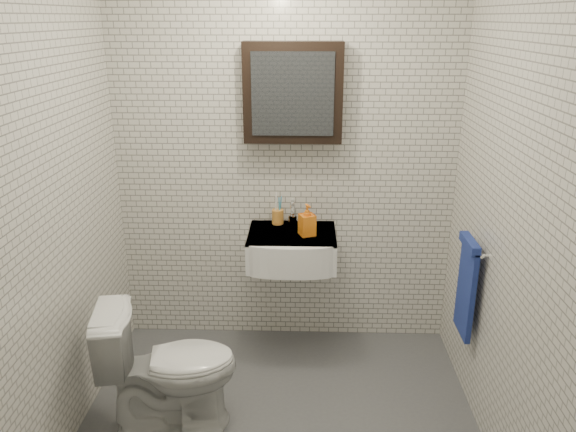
{
  "coord_description": "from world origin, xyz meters",
  "views": [
    {
      "loc": [
        0.13,
        -2.52,
        2.14
      ],
      "look_at": [
        0.04,
        0.45,
        1.08
      ],
      "focal_mm": 35.0,
      "sensor_mm": 36.0,
      "label": 1
    }
  ],
  "objects": [
    {
      "name": "mirror_cabinet",
      "position": [
        0.05,
        0.93,
        1.7
      ],
      "size": [
        0.6,
        0.15,
        0.6
      ],
      "color": "black",
      "rests_on": "room_shell"
    },
    {
      "name": "toilet",
      "position": [
        -0.59,
        0.03,
        0.36
      ],
      "size": [
        0.77,
        0.52,
        0.73
      ],
      "primitive_type": "imported",
      "rotation": [
        0.0,
        0.0,
        1.74
      ],
      "color": "white",
      "rests_on": "ground"
    },
    {
      "name": "soap_bottle",
      "position": [
        0.14,
        0.74,
        0.95
      ],
      "size": [
        0.12,
        0.12,
        0.2
      ],
      "primitive_type": "imported",
      "rotation": [
        0.0,
        0.0,
        0.38
      ],
      "color": "orange",
      "rests_on": "washbasin"
    },
    {
      "name": "ground",
      "position": [
        0.0,
        0.0,
        0.01
      ],
      "size": [
        2.2,
        2.0,
        0.01
      ],
      "primitive_type": "cube",
      "color": "#4F5157",
      "rests_on": "ground"
    },
    {
      "name": "room_shell",
      "position": [
        0.0,
        0.0,
        1.47
      ],
      "size": [
        2.22,
        2.02,
        2.51
      ],
      "color": "silver",
      "rests_on": "ground"
    },
    {
      "name": "faucet",
      "position": [
        0.05,
        0.93,
        0.92
      ],
      "size": [
        0.06,
        0.2,
        0.15
      ],
      "color": "silver",
      "rests_on": "washbasin"
    },
    {
      "name": "towel_rail",
      "position": [
        1.04,
        0.35,
        0.72
      ],
      "size": [
        0.09,
        0.3,
        0.58
      ],
      "color": "silver",
      "rests_on": "room_shell"
    },
    {
      "name": "toothbrush_cup",
      "position": [
        -0.05,
        0.94,
        0.9
      ],
      "size": [
        0.09,
        0.09,
        0.21
      ],
      "rotation": [
        0.0,
        0.0,
        0.26
      ],
      "color": "#CB8332",
      "rests_on": "washbasin"
    },
    {
      "name": "washbasin",
      "position": [
        0.05,
        0.73,
        0.76
      ],
      "size": [
        0.55,
        0.5,
        0.2
      ],
      "color": "white",
      "rests_on": "room_shell"
    }
  ]
}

